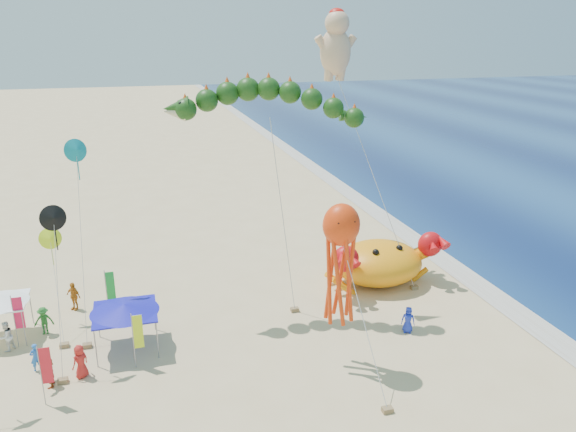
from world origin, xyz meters
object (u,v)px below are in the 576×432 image
at_px(crab_inflatable, 379,262).
at_px(canopy_blue, 125,308).
at_px(cherub_kite, 336,43).
at_px(octopus_kite, 341,255).
at_px(dragon_kite, 267,108).

distance_m(crab_inflatable, canopy_blue, 17.60).
height_order(cherub_kite, octopus_kite, cherub_kite).
distance_m(octopus_kite, canopy_blue, 12.37).
bearing_deg(cherub_kite, dragon_kite, -135.10).
height_order(dragon_kite, octopus_kite, dragon_kite).
xyz_separation_m(crab_inflatable, dragon_kite, (-8.31, -1.41, 11.10)).
bearing_deg(octopus_kite, cherub_kite, 71.41).
xyz_separation_m(cherub_kite, canopy_blue, (-15.44, -9.13, -13.69)).
bearing_deg(dragon_kite, octopus_kite, -74.55).
bearing_deg(dragon_kite, cherub_kite, 44.90).
bearing_deg(canopy_blue, octopus_kite, -23.25).
bearing_deg(octopus_kite, crab_inflatable, 53.63).
relative_size(cherub_kite, octopus_kite, 2.06).
distance_m(crab_inflatable, octopus_kite, 11.62).
bearing_deg(octopus_kite, dragon_kite, 105.45).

